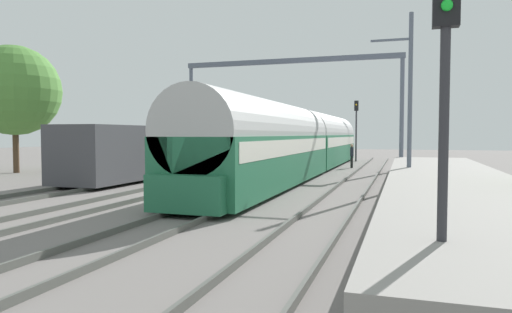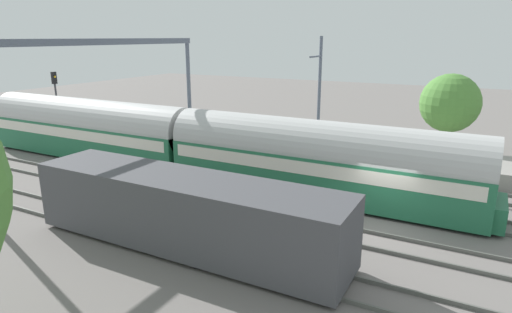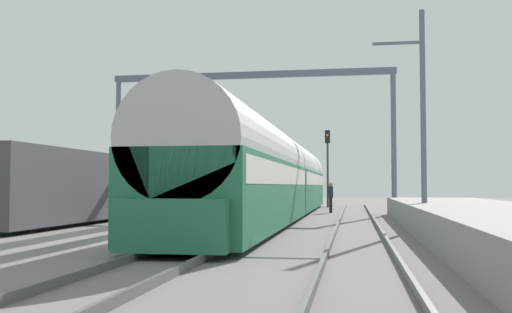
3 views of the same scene
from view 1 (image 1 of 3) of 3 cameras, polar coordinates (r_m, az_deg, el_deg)
The scene contains 14 objects.
ground at distance 18.41m, azimuth -7.77°, elevation -4.84°, with size 120.00×120.00×0.00m, color slate.
track_far_west at distance 21.50m, azimuth -21.75°, elevation -3.71°, with size 1.52×60.00×0.16m.
track_west at distance 19.30m, azimuth -12.92°, elevation -4.30°, with size 1.52×60.00×0.16m.
track_east at distance 17.66m, azimuth -2.15°, elevation -4.88°, with size 1.52×60.00×0.16m.
track_far_east at distance 16.76m, azimuth 10.31°, elevation -5.34°, with size 1.52×60.00×0.16m.
platform at distance 18.63m, azimuth 22.89°, elevation -3.55°, with size 4.40×28.00×0.90m.
passenger_train at distance 28.92m, azimuth 5.88°, elevation 1.85°, with size 2.93×32.85×3.82m.
freight_car at distance 26.48m, azimuth -13.19°, elevation 0.62°, with size 2.80×13.00×2.70m.
person_crossing at distance 33.82m, azimuth 11.78°, elevation 0.34°, with size 0.29×0.43×1.73m.
railway_signal_near at distance 7.10m, azimuth 22.32°, elevation 7.99°, with size 0.36×0.30×4.84m.
railway_signal_far at distance 42.09m, azimuth 12.30°, elevation 4.10°, with size 0.36×0.30×5.42m.
catenary_gantry at distance 33.47m, azimuth 4.13°, elevation 8.66°, with size 15.88×0.28×7.86m.
catenary_pole_east_mid at distance 22.50m, azimuth 18.42°, elevation 7.01°, with size 1.90×0.20×8.00m.
tree_west_background at distance 32.76m, azimuth -27.73°, elevation 7.23°, with size 5.61×5.61×7.97m.
Camera 1 is at (7.89, -16.45, 2.43)m, focal length 32.30 mm.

